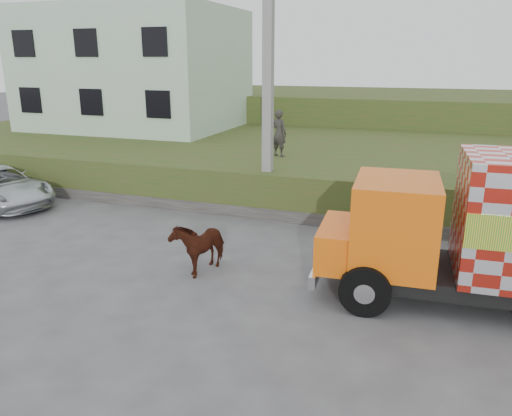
% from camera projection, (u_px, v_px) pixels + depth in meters
% --- Properties ---
extents(ground, '(120.00, 120.00, 0.00)m').
position_uv_depth(ground, '(247.00, 272.00, 12.22)').
color(ground, '#474749').
rests_on(ground, ground).
extents(embankment, '(40.00, 12.00, 1.50)m').
position_uv_depth(embankment, '(330.00, 164.00, 21.03)').
color(embankment, '#2A4F1A').
rests_on(embankment, ground).
extents(embankment_far, '(40.00, 12.00, 3.00)m').
position_uv_depth(embankment_far, '(368.00, 116.00, 31.66)').
color(embankment_far, '#2A4F1A').
rests_on(embankment_far, ground).
extents(retaining_strip, '(16.00, 0.50, 0.40)m').
position_uv_depth(retaining_strip, '(235.00, 209.00, 16.59)').
color(retaining_strip, '#595651').
rests_on(retaining_strip, ground).
extents(building, '(10.00, 8.00, 6.00)m').
position_uv_depth(building, '(137.00, 69.00, 26.18)').
color(building, '#ACCAAD').
rests_on(building, embankment).
extents(utility_pole, '(1.20, 0.30, 8.00)m').
position_uv_depth(utility_pole, '(268.00, 90.00, 15.52)').
color(utility_pole, gray).
rests_on(utility_pole, ground).
extents(cow, '(0.99, 1.66, 1.31)m').
position_uv_depth(cow, '(199.00, 245.00, 12.18)').
color(cow, '#341B0D').
rests_on(cow, ground).
extents(pedestrian, '(0.74, 0.61, 1.73)m').
position_uv_depth(pedestrian, '(279.00, 133.00, 18.48)').
color(pedestrian, '#2C2A27').
rests_on(pedestrian, embankment).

